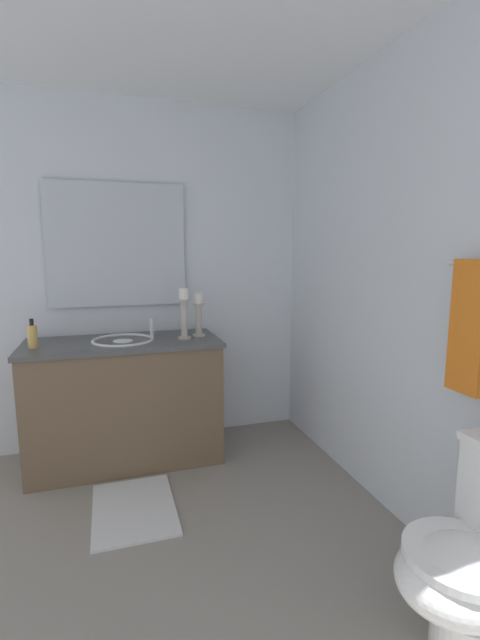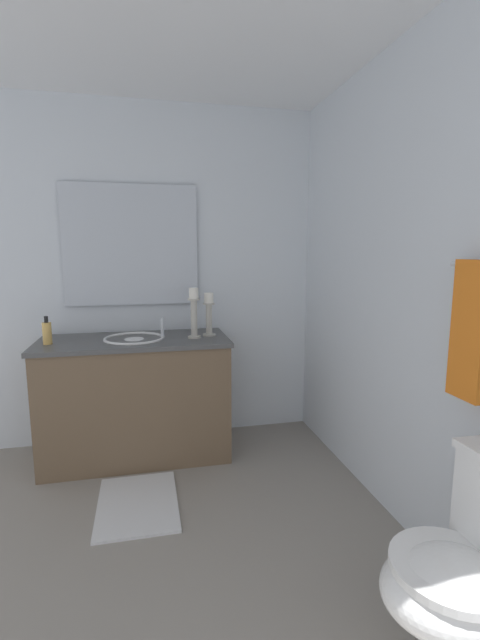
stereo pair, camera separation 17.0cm
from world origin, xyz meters
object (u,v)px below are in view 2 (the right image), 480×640
at_px(candle_holder_short, 194,312).
at_px(towel_near_vanity, 469,331).
at_px(vanity_cabinet, 136,398).
at_px(bath_mat, 138,504).
at_px(soap_bottle, 47,333).
at_px(candle_holder_tall, 209,313).
at_px(sink_basin, 134,344).
at_px(mirror, 131,245).
at_px(toilet, 468,574).

relative_size(candle_holder_short, towel_near_vanity, 0.63).
relative_size(vanity_cabinet, bath_mat, 2.11).
bearing_deg(bath_mat, soap_bottle, -137.32).
xyz_separation_m(vanity_cabinet, candle_holder_tall, (-0.01, 0.51, 0.57)).
xyz_separation_m(sink_basin, towel_near_vanity, (1.53, 1.28, 0.32)).
bearing_deg(mirror, toilet, 26.85).
xyz_separation_m(sink_basin, candle_holder_tall, (-0.01, 0.51, 0.20)).
relative_size(sink_basin, soap_bottle, 2.23).
distance_m(candle_holder_short, toilet, 2.03).
xyz_separation_m(mirror, towel_near_vanity, (1.81, 1.28, -0.34)).
bearing_deg(vanity_cabinet, soap_bottle, -84.69).
bearing_deg(candle_holder_tall, sink_basin, -89.13).
relative_size(vanity_cabinet, candle_holder_short, 3.72).
xyz_separation_m(vanity_cabinet, sink_basin, (-0.00, 0.00, 0.37)).
bearing_deg(toilet, candle_holder_tall, -163.03).
xyz_separation_m(vanity_cabinet, soap_bottle, (0.05, -0.53, 0.49)).
bearing_deg(mirror, candle_holder_tall, 62.01).
bearing_deg(soap_bottle, candle_holder_tall, 93.14).
bearing_deg(bath_mat, candle_holder_short, 145.13).
distance_m(mirror, candle_holder_short, 0.68).
xyz_separation_m(candle_holder_tall, candle_holder_short, (0.06, -0.11, 0.02)).
bearing_deg(towel_near_vanity, bath_mat, -125.19).
distance_m(candle_holder_short, towel_near_vanity, 1.73).
distance_m(mirror, candle_holder_tall, 0.74).
bearing_deg(mirror, soap_bottle, -58.18).
height_order(towel_near_vanity, bath_mat, towel_near_vanity).
height_order(candle_holder_short, towel_near_vanity, towel_near_vanity).
relative_size(sink_basin, candle_holder_short, 1.18).
distance_m(toilet, towel_near_vanity, 0.84).
relative_size(sink_basin, candle_holder_tall, 1.34).
bearing_deg(bath_mat, toilet, 41.30).
bearing_deg(towel_near_vanity, soap_bottle, -129.22).
bearing_deg(bath_mat, candle_holder_tall, 141.01).
height_order(candle_holder_short, toilet, candle_holder_short).
bearing_deg(soap_bottle, vanity_cabinet, 95.31).
distance_m(candle_holder_short, soap_bottle, 0.94).
xyz_separation_m(sink_basin, toilet, (1.86, 1.08, -0.42)).
bearing_deg(candle_holder_tall, mirror, -117.99).
relative_size(sink_basin, bath_mat, 0.67).
bearing_deg(vanity_cabinet, towel_near_vanity, 40.00).
relative_size(vanity_cabinet, soap_bottle, 7.02).
relative_size(vanity_cabinet, candle_holder_tall, 4.22).
height_order(vanity_cabinet, towel_near_vanity, towel_near_vanity).
xyz_separation_m(vanity_cabinet, towel_near_vanity, (1.53, 1.28, 0.70)).
relative_size(vanity_cabinet, mirror, 1.35).
xyz_separation_m(mirror, bath_mat, (0.91, 0.00, -1.45)).
bearing_deg(bath_mat, towel_near_vanity, 54.81).
relative_size(candle_holder_short, bath_mat, 0.57).
bearing_deg(towel_near_vanity, mirror, -144.65).
bearing_deg(soap_bottle, bath_mat, 42.68).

